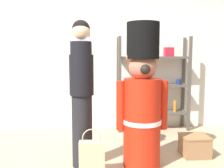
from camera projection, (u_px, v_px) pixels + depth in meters
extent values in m
cube|color=silver|center=(102.00, 58.00, 4.64)|extent=(6.40, 0.12, 2.60)
cube|color=#4C4742|center=(120.00, 85.00, 4.34)|extent=(0.05, 0.05, 1.68)
cube|color=#4C4742|center=(189.00, 84.00, 4.44)|extent=(0.05, 0.05, 1.68)
cube|color=#4C4742|center=(118.00, 83.00, 4.64)|extent=(0.05, 0.05, 1.68)
cube|color=#4C4742|center=(183.00, 83.00, 4.74)|extent=(0.05, 0.05, 1.68)
cube|color=#4C4742|center=(152.00, 113.00, 4.60)|extent=(1.24, 0.30, 0.04)
cube|color=#4C4742|center=(153.00, 86.00, 4.54)|extent=(1.24, 0.30, 0.04)
cube|color=#4C4742|center=(153.00, 58.00, 4.49)|extent=(1.24, 0.30, 0.04)
cylinder|color=white|center=(127.00, 82.00, 4.49)|extent=(0.09, 0.09, 0.09)
cylinder|color=pink|center=(144.00, 82.00, 4.52)|extent=(0.10, 0.10, 0.11)
cylinder|color=red|center=(162.00, 82.00, 4.52)|extent=(0.08, 0.08, 0.09)
cylinder|color=navy|center=(179.00, 82.00, 4.54)|extent=(0.09, 0.09, 0.10)
cylinder|color=navy|center=(130.00, 107.00, 4.58)|extent=(0.06, 0.06, 0.19)
cylinder|color=silver|center=(153.00, 106.00, 4.56)|extent=(0.06, 0.06, 0.22)
cylinder|color=#B27226|center=(175.00, 106.00, 4.59)|extent=(0.06, 0.06, 0.21)
cube|color=gold|center=(138.00, 53.00, 4.46)|extent=(0.14, 0.12, 0.12)
cube|color=#B21E2D|center=(169.00, 52.00, 4.50)|extent=(0.16, 0.13, 0.16)
cylinder|color=red|center=(142.00, 123.00, 3.02)|extent=(0.45, 0.45, 1.06)
cylinder|color=white|center=(142.00, 121.00, 3.01)|extent=(0.46, 0.46, 0.05)
sphere|color=#AA6651|center=(143.00, 67.00, 2.94)|extent=(0.33, 0.33, 0.33)
sphere|color=#AA6651|center=(131.00, 57.00, 2.92)|extent=(0.12, 0.12, 0.12)
sphere|color=#AA6651|center=(155.00, 57.00, 2.94)|extent=(0.12, 0.12, 0.12)
cylinder|color=black|center=(143.00, 41.00, 2.91)|extent=(0.38, 0.38, 0.42)
cylinder|color=red|center=(121.00, 106.00, 2.97)|extent=(0.11, 0.11, 0.59)
cylinder|color=red|center=(163.00, 105.00, 3.01)|extent=(0.11, 0.11, 0.59)
sphere|color=black|center=(145.00, 69.00, 2.80)|extent=(0.12, 0.12, 0.12)
cylinder|color=black|center=(82.00, 131.00, 3.02)|extent=(0.24, 0.24, 0.87)
cylinder|color=black|center=(81.00, 69.00, 2.95)|extent=(0.29, 0.29, 0.62)
sphere|color=tan|center=(81.00, 33.00, 2.90)|extent=(0.22, 0.22, 0.22)
cube|color=silver|center=(81.00, 46.00, 2.86)|extent=(0.30, 0.04, 0.20)
sphere|color=black|center=(81.00, 29.00, 2.92)|extent=(0.21, 0.21, 0.21)
cube|color=#C1AD89|center=(92.00, 159.00, 2.77)|extent=(0.28, 0.14, 0.39)
torus|color=#C1AD89|center=(92.00, 138.00, 2.74)|extent=(0.21, 0.01, 0.21)
cube|color=olive|center=(195.00, 146.00, 3.36)|extent=(0.35, 0.32, 0.26)
cube|color=olive|center=(195.00, 136.00, 3.34)|extent=(0.36, 0.33, 0.02)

